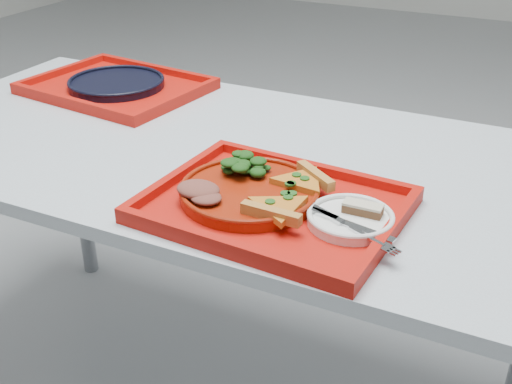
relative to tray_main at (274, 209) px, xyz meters
The scene contains 13 objects.
table 0.33m from the tray_main, 138.33° to the left, with size 1.60×0.80×0.75m.
tray_main is the anchor object (origin of this frame).
tray_far 0.79m from the tray_main, 147.79° to the left, with size 0.45×0.35×0.01m, color #AE1109.
dinner_plate 0.06m from the tray_main, 169.70° to the left, with size 0.26×0.26×0.02m, color maroon.
side_plate 0.15m from the tray_main, ahead, with size 0.15×0.15×0.01m, color white.
navy_plate 0.79m from the tray_main, 147.79° to the left, with size 0.26×0.26×0.02m, color black.
pizza_slice_a 0.06m from the tray_main, 55.72° to the right, with size 0.13×0.11×0.02m, color #C58B20, non-canonical shape.
pizza_slice_b 0.08m from the tray_main, 70.95° to the left, with size 0.12×0.11×0.02m, color #C58B20, non-canonical shape.
salad_heap 0.12m from the tray_main, 142.75° to the left, with size 0.09×0.08×0.04m, color black.
meat_portion 0.14m from the tray_main, 157.04° to the right, with size 0.08×0.07×0.02m, color brown.
dessert_bar 0.16m from the tray_main, ahead, with size 0.07×0.03×0.02m.
knife 0.15m from the tray_main, 10.30° to the right, with size 0.18×0.02×0.01m, color silver.
fork 0.16m from the tray_main, 13.63° to the right, with size 0.18×0.02×0.01m, color silver.
Camera 1 is at (0.65, -1.14, 1.33)m, focal length 45.00 mm.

